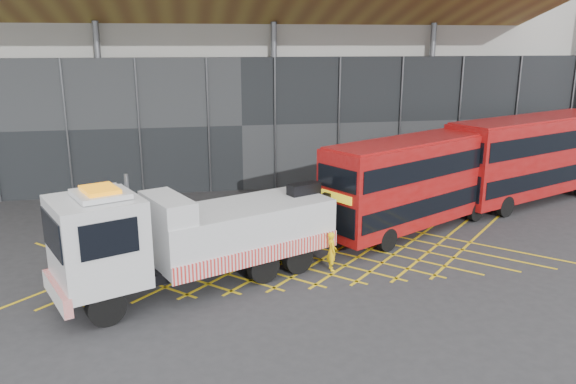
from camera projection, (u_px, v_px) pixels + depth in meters
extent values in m
plane|color=#2C2C2E|center=(225.00, 259.00, 23.67)|extent=(120.00, 120.00, 0.00)
cube|color=yellow|center=(106.00, 267.00, 22.82)|extent=(7.16, 7.16, 0.01)
cube|color=yellow|center=(106.00, 267.00, 22.82)|extent=(7.16, 7.16, 0.01)
cube|color=yellow|center=(147.00, 264.00, 23.10)|extent=(7.16, 7.16, 0.01)
cube|color=yellow|center=(147.00, 264.00, 23.10)|extent=(7.16, 7.16, 0.01)
cube|color=yellow|center=(186.00, 262.00, 23.38)|extent=(7.16, 7.16, 0.01)
cube|color=yellow|center=(186.00, 262.00, 23.38)|extent=(7.16, 7.16, 0.01)
cube|color=yellow|center=(225.00, 259.00, 23.67)|extent=(7.16, 7.16, 0.01)
cube|color=yellow|center=(225.00, 259.00, 23.67)|extent=(7.16, 7.16, 0.01)
cube|color=yellow|center=(262.00, 257.00, 23.95)|extent=(7.16, 7.16, 0.01)
cube|color=yellow|center=(262.00, 257.00, 23.95)|extent=(7.16, 7.16, 0.01)
cube|color=yellow|center=(299.00, 254.00, 24.23)|extent=(7.16, 7.16, 0.01)
cube|color=yellow|center=(299.00, 254.00, 24.23)|extent=(7.16, 7.16, 0.01)
cube|color=yellow|center=(335.00, 252.00, 24.51)|extent=(7.16, 7.16, 0.01)
cube|color=yellow|center=(335.00, 252.00, 24.51)|extent=(7.16, 7.16, 0.01)
cube|color=yellow|center=(370.00, 249.00, 24.79)|extent=(7.16, 7.16, 0.01)
cube|color=yellow|center=(370.00, 249.00, 24.79)|extent=(7.16, 7.16, 0.01)
cube|color=yellow|center=(404.00, 247.00, 25.07)|extent=(7.16, 7.16, 0.01)
cube|color=yellow|center=(404.00, 247.00, 25.07)|extent=(7.16, 7.16, 0.01)
cube|color=yellow|center=(437.00, 245.00, 25.35)|extent=(7.16, 7.16, 0.01)
cube|color=yellow|center=(437.00, 245.00, 25.35)|extent=(7.16, 7.16, 0.01)
cube|color=yellow|center=(470.00, 242.00, 25.63)|extent=(7.16, 7.16, 0.01)
cube|color=yellow|center=(470.00, 242.00, 25.63)|extent=(7.16, 7.16, 0.01)
cube|color=gray|center=(229.00, 40.00, 39.73)|extent=(55.00, 14.00, 18.00)
cube|color=black|center=(241.00, 125.00, 34.09)|extent=(55.00, 0.80, 8.00)
cylinder|color=#595B60|center=(103.00, 111.00, 32.24)|extent=(0.36, 0.36, 10.00)
cylinder|color=#595B60|center=(274.00, 108.00, 33.99)|extent=(0.36, 0.36, 10.00)
cylinder|color=#595B60|center=(429.00, 105.00, 35.75)|extent=(0.36, 0.36, 10.00)
cube|color=black|center=(205.00, 263.00, 21.20)|extent=(10.41, 5.41, 0.40)
cube|color=silver|center=(97.00, 241.00, 18.66)|extent=(3.66, 3.72, 2.97)
cube|color=black|center=(52.00, 234.00, 17.77)|extent=(1.06, 2.33, 1.26)
cube|color=red|center=(57.00, 293.00, 18.27)|extent=(1.45, 2.84, 0.63)
cube|color=orange|center=(100.00, 190.00, 18.33)|extent=(1.49, 1.67, 0.14)
cube|color=silver|center=(242.00, 228.00, 21.79)|extent=(7.64, 5.46, 1.83)
cube|color=red|center=(261.00, 256.00, 20.79)|extent=(6.52, 2.91, 0.63)
cube|color=silver|center=(168.00, 208.00, 19.83)|extent=(2.15, 2.97, 0.80)
cube|color=black|center=(304.00, 190.00, 23.11)|extent=(1.49, 1.07, 0.57)
cube|color=black|center=(325.00, 199.00, 23.88)|extent=(2.45, 1.37, 1.24)
cylinder|color=black|center=(106.00, 307.00, 18.05)|extent=(1.31, 0.87, 1.26)
cylinder|color=black|center=(86.00, 281.00, 19.97)|extent=(1.31, 0.87, 1.26)
cylinder|color=black|center=(298.00, 258.00, 22.14)|extent=(1.31, 0.87, 1.26)
cylinder|color=black|center=(265.00, 241.00, 24.06)|extent=(1.31, 0.87, 1.26)
cylinder|color=#595B60|center=(128.00, 208.00, 20.22)|extent=(0.16, 0.16, 2.52)
cube|color=maroon|center=(420.00, 179.00, 26.97)|extent=(10.95, 7.55, 3.90)
cube|color=black|center=(419.00, 198.00, 27.21)|extent=(10.59, 7.39, 0.86)
cube|color=black|center=(421.00, 161.00, 26.74)|extent=(10.59, 7.39, 0.96)
cube|color=black|center=(336.00, 219.00, 23.82)|extent=(1.13, 2.01, 1.31)
cube|color=black|center=(337.00, 178.00, 23.36)|extent=(1.13, 2.01, 0.96)
cube|color=yellow|center=(336.00, 197.00, 23.56)|extent=(0.91, 1.61, 0.35)
cube|color=maroon|center=(422.00, 139.00, 26.46)|extent=(10.66, 7.26, 0.12)
cylinder|color=black|center=(387.00, 240.00, 24.49)|extent=(1.06, 0.77, 1.05)
cylinder|color=black|center=(350.00, 227.00, 26.19)|extent=(1.06, 0.77, 1.05)
cylinder|color=black|center=(475.00, 211.00, 28.59)|extent=(1.06, 0.77, 1.05)
cylinder|color=black|center=(438.00, 202.00, 30.29)|extent=(1.06, 0.77, 1.05)
cube|color=maroon|center=(532.00, 156.00, 31.74)|extent=(11.95, 7.15, 4.17)
cube|color=black|center=(530.00, 172.00, 32.00)|extent=(11.54, 7.02, 0.91)
cube|color=black|center=(534.00, 139.00, 31.50)|extent=(11.54, 7.02, 1.02)
cube|color=black|center=(461.00, 186.00, 28.82)|extent=(1.00, 2.24, 1.40)
cube|color=black|center=(463.00, 150.00, 28.33)|extent=(1.00, 2.24, 1.02)
cube|color=yellow|center=(462.00, 166.00, 28.55)|extent=(0.81, 1.79, 0.38)
cube|color=maroon|center=(536.00, 118.00, 31.20)|extent=(11.65, 6.86, 0.13)
cylinder|color=black|center=(505.00, 206.00, 29.30)|extent=(1.15, 0.73, 1.12)
cylinder|color=black|center=(467.00, 196.00, 31.26)|extent=(1.15, 0.73, 1.12)
cylinder|color=black|center=(543.00, 179.00, 35.10)|extent=(1.15, 0.73, 1.12)
imported|color=yellow|center=(332.00, 251.00, 22.39)|extent=(0.39, 0.58, 1.59)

